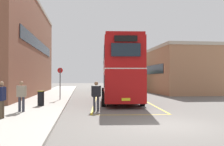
{
  "coord_description": "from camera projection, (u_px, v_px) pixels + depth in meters",
  "views": [
    {
      "loc": [
        -3.47,
        -10.16,
        1.93
      ],
      "look_at": [
        -0.8,
        12.46,
        2.34
      ],
      "focal_mm": 41.7,
      "sensor_mm": 36.0,
      "label": 1
    }
  ],
  "objects": [
    {
      "name": "pedestrian_waiting_far",
      "position": [
        2.0,
        97.0,
        11.32
      ],
      "size": [
        0.28,
        0.55,
        1.63
      ],
      "color": "#473828",
      "rests_on": "sidewalk_left"
    },
    {
      "name": "bus_stop_sign",
      "position": [
        60.0,
        80.0,
        21.16
      ],
      "size": [
        0.44,
        0.12,
        2.61
      ],
      "color": "#4C4C51",
      "rests_on": "sidewalk_left"
    },
    {
      "name": "single_deck_bus",
      "position": [
        119.0,
        80.0,
        40.07
      ],
      "size": [
        3.75,
        9.38,
        3.02
      ],
      "color": "black",
      "rests_on": "ground"
    },
    {
      "name": "pedestrian_waiting_near",
      "position": [
        22.0,
        94.0,
        13.63
      ],
      "size": [
        0.53,
        0.32,
        1.6
      ],
      "color": "#2D2D38",
      "rests_on": "sidewalk_left"
    },
    {
      "name": "ground_plane",
      "position": [
        118.0,
        98.0,
        24.76
      ],
      "size": [
        135.6,
        135.6,
        0.0
      ],
      "primitive_type": "plane",
      "color": "#66605B"
    },
    {
      "name": "double_decker_bus",
      "position": [
        120.0,
        70.0,
        20.82
      ],
      "size": [
        3.47,
        10.75,
        4.75
      ],
      "color": "black",
      "rests_on": "ground"
    },
    {
      "name": "sidewalk_left",
      "position": [
        51.0,
        96.0,
        26.38
      ],
      "size": [
        4.0,
        57.6,
        0.14
      ],
      "primitive_type": "cube",
      "color": "#A39E93",
      "rests_on": "ground"
    },
    {
      "name": "litter_bin",
      "position": [
        41.0,
        98.0,
        16.54
      ],
      "size": [
        0.44,
        0.44,
        0.95
      ],
      "color": "black",
      "rests_on": "sidewalk_left"
    },
    {
      "name": "pedestrian_boarding",
      "position": [
        96.0,
        94.0,
        14.96
      ],
      "size": [
        0.56,
        0.31,
        1.7
      ],
      "color": "#2D2D38",
      "rests_on": "ground"
    },
    {
      "name": "brick_building_left",
      "position": [
        11.0,
        48.0,
        28.17
      ],
      "size": [
        6.12,
        24.07,
        10.3
      ],
      "color": "brown",
      "rests_on": "ground"
    },
    {
      "name": "bay_marking_yellow",
      "position": [
        123.0,
        104.0,
        18.81
      ],
      "size": [
        5.22,
        12.9,
        0.01
      ],
      "color": "gold",
      "rests_on": "ground"
    },
    {
      "name": "depot_building_right",
      "position": [
        173.0,
        71.0,
        34.81
      ],
      "size": [
        6.62,
        15.81,
        5.72
      ],
      "color": "#AD7A56",
      "rests_on": "ground"
    }
  ]
}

